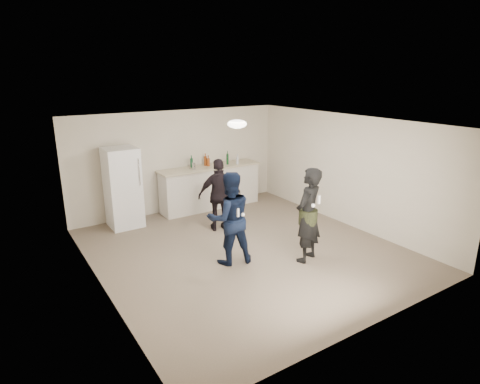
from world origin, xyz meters
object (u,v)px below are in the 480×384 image
fridge (123,188)px  shaker (194,166)px  counter (210,188)px  man (230,218)px  woman (308,215)px  spectator (220,195)px

fridge → shaker: fridge is taller
counter → man: bearing=-112.5°
man → woman: 1.43m
man → counter: bearing=-99.0°
counter → fridge: fridge is taller
fridge → man: bearing=-70.0°
fridge → woman: (2.29, -3.56, -0.01)m
counter → man: man is taller
woman → shaker: bearing=-103.6°
counter → spectator: (-0.56, -1.45, 0.28)m
fridge → man: (1.04, -2.86, -0.04)m
counter → woman: size_ratio=1.47×
shaker → woman: (0.52, -3.55, -0.29)m
counter → fridge: size_ratio=1.44×
spectator → shaker: bearing=-74.2°
man → woman: (1.24, -0.70, 0.03)m
counter → spectator: spectator is taller
man → spectator: man is taller
fridge → spectator: fridge is taller
fridge → shaker: 1.79m
counter → shaker: shaker is taller
man → spectator: bearing=-100.4°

